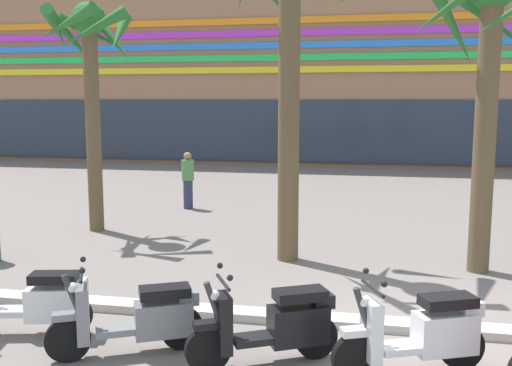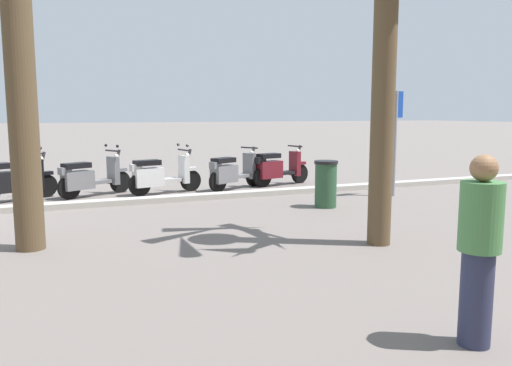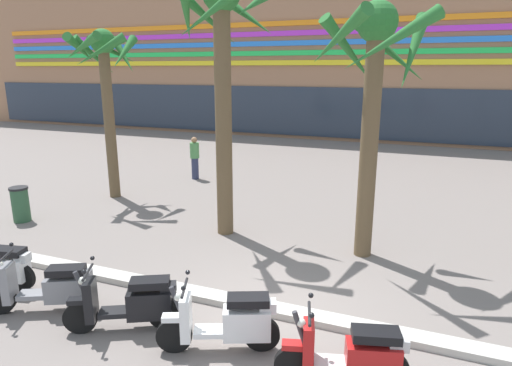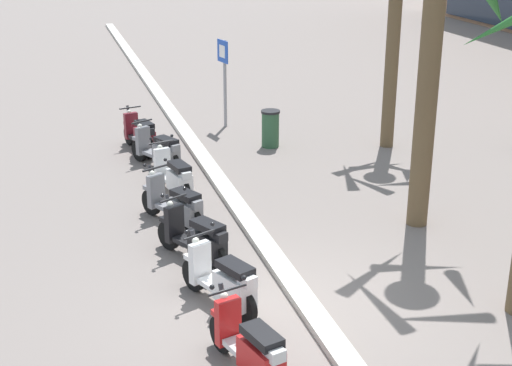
# 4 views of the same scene
# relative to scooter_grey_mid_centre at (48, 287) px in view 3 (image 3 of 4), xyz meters

# --- Properties ---
(ground_plane) EXTENTS (200.00, 200.00, 0.00)m
(ground_plane) POSITION_rel_scooter_grey_mid_centre_xyz_m (3.43, 1.11, -0.44)
(ground_plane) COLOR slate
(curb_strip) EXTENTS (60.00, 0.36, 0.12)m
(curb_strip) POSITION_rel_scooter_grey_mid_centre_xyz_m (3.43, 1.34, -0.38)
(curb_strip) COLOR #BCB7AD
(curb_strip) RESTS_ON ground
(mall_facade_backdrop) EXTENTS (57.22, 13.47, 11.30)m
(mall_facade_backdrop) POSITION_rel_scooter_grey_mid_centre_xyz_m (1.04, 26.71, 5.20)
(mall_facade_backdrop) COLOR #9E7051
(mall_facade_backdrop) RESTS_ON ground
(scooter_grey_mid_centre) EXTENTS (1.70, 0.97, 1.17)m
(scooter_grey_mid_centre) POSITION_rel_scooter_grey_mid_centre_xyz_m (0.00, 0.00, 0.00)
(scooter_grey_mid_centre) COLOR black
(scooter_grey_mid_centre) RESTS_ON ground
(scooter_black_tail_end) EXTENTS (1.65, 0.97, 1.17)m
(scooter_black_tail_end) POSITION_rel_scooter_grey_mid_centre_xyz_m (1.64, 0.06, 0.02)
(scooter_black_tail_end) COLOR black
(scooter_black_tail_end) RESTS_ON ground
(scooter_white_last_in_row) EXTENTS (1.69, 0.89, 1.17)m
(scooter_white_last_in_row) POSITION_rel_scooter_grey_mid_centre_xyz_m (3.27, 0.13, 0.02)
(scooter_white_last_in_row) COLOR black
(scooter_white_last_in_row) RESTS_ON ground
(scooter_red_second_in_line) EXTENTS (1.70, 0.74, 1.17)m
(scooter_red_second_in_line) POSITION_rel_scooter_grey_mid_centre_xyz_m (5.06, 0.03, 0.01)
(scooter_red_second_in_line) COLOR black
(scooter_red_second_in_line) RESTS_ON ground
(palm_tree_far_corner) EXTENTS (2.11, 2.17, 5.15)m
(palm_tree_far_corner) POSITION_rel_scooter_grey_mid_centre_xyz_m (-3.58, 6.10, 3.49)
(palm_tree_far_corner) COLOR brown
(palm_tree_far_corner) RESTS_ON ground
(palm_tree_near_sign) EXTENTS (2.33, 2.36, 6.06)m
(palm_tree_near_sign) POSITION_rel_scooter_grey_mid_centre_xyz_m (1.16, 4.48, 3.97)
(palm_tree_near_sign) COLOR brown
(palm_tree_near_sign) RESTS_ON ground
(palm_tree_mid_walkway) EXTENTS (2.65, 2.57, 5.30)m
(palm_tree_mid_walkway) POSITION_rel_scooter_grey_mid_centre_xyz_m (4.57, 4.34, 3.44)
(palm_tree_mid_walkway) COLOR brown
(palm_tree_mid_walkway) RESTS_ON ground
(pedestrian_by_palm_tree) EXTENTS (0.34, 0.34, 1.58)m
(pedestrian_by_palm_tree) POSITION_rel_scooter_grey_mid_centre_xyz_m (-2.31, 9.13, 0.39)
(pedestrian_by_palm_tree) COLOR #2D3351
(pedestrian_by_palm_tree) RESTS_ON ground
(litter_bin) EXTENTS (0.48, 0.48, 0.95)m
(litter_bin) POSITION_rel_scooter_grey_mid_centre_xyz_m (-4.33, 3.22, 0.04)
(litter_bin) COLOR #2D5638
(litter_bin) RESTS_ON ground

